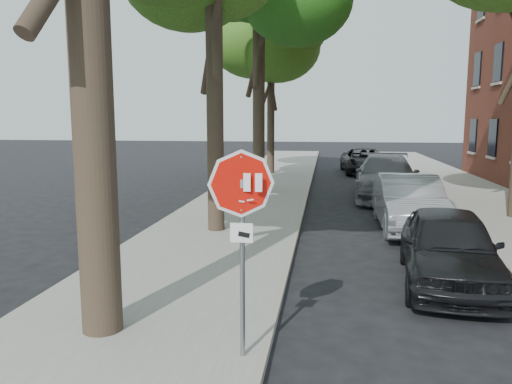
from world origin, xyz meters
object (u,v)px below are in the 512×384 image
Objects in this scene: stop_sign at (242,214)px; car_c at (386,177)px; tree_far at (271,39)px; car_d at (365,161)px; car_b at (409,203)px; car_a at (449,247)px.

car_c is at bearing 76.53° from stop_sign.
tree_far is 1.83× the size of car_d.
tree_far is 15.30m from car_b.
car_a is 0.90× the size of car_b.
car_c reaches higher than car_a.
stop_sign is at bearing -99.49° from car_c.
tree_far reaches higher than car_b.
car_b is at bearing 68.37° from stop_sign.
stop_sign reaches higher than car_b.
car_a is 0.82× the size of car_d.
car_d is at bearing 95.09° from car_c.
car_b is (5.32, -12.81, -6.45)m from tree_far.
stop_sign is 0.28× the size of tree_far.
car_c is at bearing -92.13° from car_d.
car_b reaches higher than car_a.
tree_far is 2.03× the size of car_b.
stop_sign reaches higher than car_c.
tree_far is 8.44m from car_d.
tree_far is at bearing 112.58° from car_b.
car_c reaches higher than car_d.
stop_sign reaches higher than car_d.
tree_far reaches higher than car_a.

